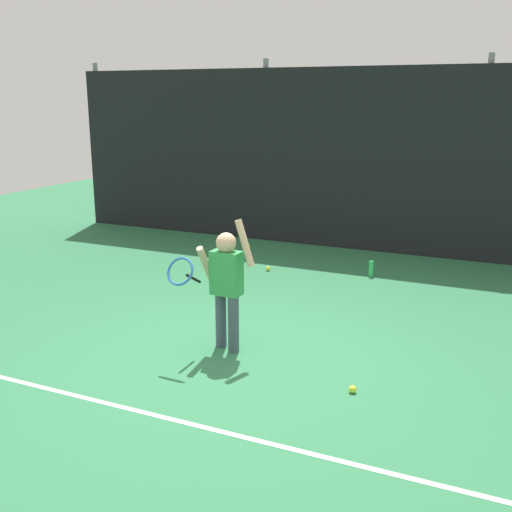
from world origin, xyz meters
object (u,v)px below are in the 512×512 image
object	(u,v)px
tennis_player	(225,280)
tennis_ball_6	(235,308)
tennis_ball_0	(268,269)
tennis_ball_1	(353,389)
tennis_ball_7	(248,246)
water_bottle	(371,269)

from	to	relation	value
tennis_player	tennis_ball_6	xyz separation A→B (m)	(-0.43, 1.07, -0.69)
tennis_ball_0	tennis_ball_1	xyz separation A→B (m)	(2.18, -3.20, 0.00)
tennis_ball_0	tennis_ball_7	world-z (taller)	same
tennis_ball_1	water_bottle	bearing A→B (deg)	101.71
tennis_player	tennis_ball_0	distance (m)	2.99
tennis_ball_1	tennis_ball_6	xyz separation A→B (m)	(-1.86, 1.46, 0.00)
tennis_ball_6	tennis_ball_7	world-z (taller)	same
water_bottle	tennis_ball_0	distance (m)	1.48
tennis_ball_0	tennis_ball_7	xyz separation A→B (m)	(-0.86, 1.14, 0.00)
tennis_ball_0	tennis_ball_6	xyz separation A→B (m)	(0.32, -1.75, 0.00)
water_bottle	tennis_ball_6	world-z (taller)	water_bottle
tennis_ball_1	tennis_ball_7	xyz separation A→B (m)	(-3.03, 4.34, 0.00)
tennis_ball_0	tennis_ball_6	bearing A→B (deg)	-79.70
tennis_player	tennis_ball_0	bearing A→B (deg)	107.93
tennis_ball_1	tennis_ball_7	size ratio (longest dim) A/B	1.00
tennis_player	water_bottle	distance (m)	3.30
tennis_player	tennis_ball_7	size ratio (longest dim) A/B	20.46
tennis_player	tennis_ball_1	size ratio (longest dim) A/B	20.46
tennis_ball_0	tennis_ball_1	world-z (taller)	same
water_bottle	tennis_ball_0	bearing A→B (deg)	-166.39
tennis_ball_0	tennis_ball_1	size ratio (longest dim) A/B	1.00
tennis_player	tennis_ball_6	world-z (taller)	tennis_player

